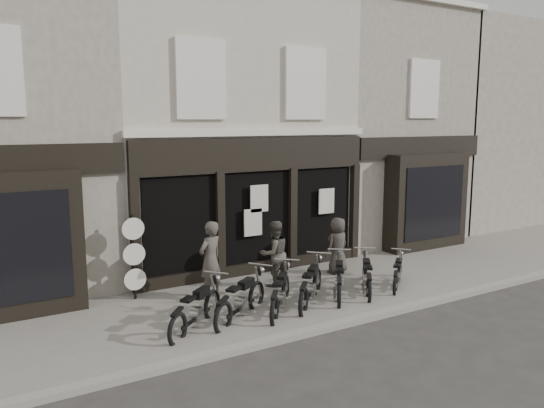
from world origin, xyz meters
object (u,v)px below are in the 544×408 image
motorcycle_2 (280,296)px  motorcycle_3 (311,288)px  man_centre (274,253)px  man_left (210,260)px  motorcycle_1 (241,303)px  advert_sign_post (134,261)px  motorcycle_5 (367,279)px  motorcycle_4 (339,282)px  man_right (338,245)px  motorcycle_0 (196,313)px  motorcycle_6 (398,276)px

motorcycle_2 → motorcycle_3: bearing=-43.6°
man_centre → motorcycle_3: bearing=92.2°
man_left → man_centre: (1.82, 0.06, -0.09)m
motorcycle_1 → advert_sign_post: (-1.66, 2.31, 0.64)m
man_left → motorcycle_5: bearing=135.7°
motorcycle_4 → man_right: (1.11, 1.50, 0.50)m
motorcycle_0 → man_left: 1.91m
motorcycle_3 → motorcycle_4: motorcycle_3 is taller
motorcycle_6 → man_left: (-4.62, 1.54, 0.70)m
motorcycle_0 → man_left: bearing=17.1°
motorcycle_0 → motorcycle_3: size_ratio=1.00×
motorcycle_0 → motorcycle_6: motorcycle_0 is taller
motorcycle_2 → motorcycle_5: 2.62m
motorcycle_4 → man_centre: 1.83m
motorcycle_2 → man_centre: (0.79, 1.58, 0.56)m
motorcycle_4 → man_right: 1.93m
motorcycle_0 → motorcycle_1: 1.07m
motorcycle_0 → man_centre: size_ratio=1.07×
man_left → advert_sign_post: bearing=-51.0°
motorcycle_1 → motorcycle_5: bearing=-34.3°
man_left → motorcycle_3: bearing=120.7°
motorcycle_5 → man_centre: man_centre is taller
motorcycle_0 → motorcycle_6: (5.62, -0.05, -0.06)m
advert_sign_post → man_centre: bearing=-10.3°
motorcycle_3 → motorcycle_5: bearing=-43.7°
motorcycle_6 → man_centre: 3.28m
motorcycle_0 → motorcycle_1: bearing=-36.8°
motorcycle_2 → man_centre: size_ratio=1.06×
motorcycle_4 → man_left: man_left is taller
motorcycle_4 → motorcycle_6: bearing=-58.3°
motorcycle_3 → motorcycle_6: bearing=-45.8°
motorcycle_6 → motorcycle_1: bearing=137.7°
motorcycle_3 → motorcycle_4: bearing=-38.6°
advert_sign_post → motorcycle_4: bearing=-23.7°
motorcycle_2 → motorcycle_6: motorcycle_2 is taller
motorcycle_1 → motorcycle_5: motorcycle_1 is taller
man_left → man_centre: size_ratio=1.11×
motorcycle_5 → motorcycle_1: bearing=127.1°
man_right → motorcycle_0: bearing=5.5°
advert_sign_post → motorcycle_0: bearing=-73.1°
motorcycle_2 → man_right: man_right is taller
man_right → motorcycle_4: bearing=40.7°
man_left → motorcycle_1: bearing=69.8°
motorcycle_3 → advert_sign_post: (-3.53, 2.29, 0.63)m
motorcycle_1 → motorcycle_5: (3.59, 0.01, -0.02)m
man_centre → man_right: man_centre is taller
motorcycle_2 → motorcycle_3: motorcycle_3 is taller
motorcycle_1 → man_left: man_left is taller
motorcycle_0 → man_right: man_right is taller
motorcycle_1 → advert_sign_post: advert_sign_post is taller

